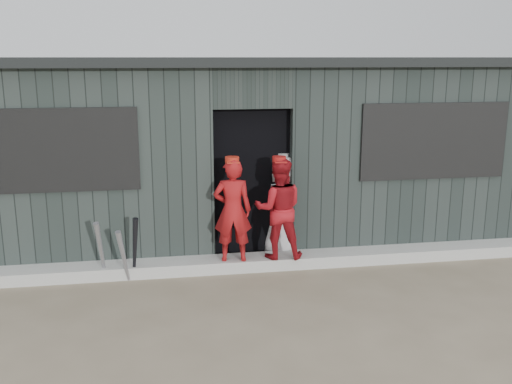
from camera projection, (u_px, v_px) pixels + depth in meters
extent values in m
plane|color=#6E614C|center=(286.00, 334.00, 5.53)|extent=(80.00, 80.00, 0.00)
cube|color=#A9A9A4|center=(256.00, 262.00, 7.26)|extent=(8.00, 0.36, 0.15)
cone|color=gray|center=(101.00, 251.00, 6.73)|extent=(0.12, 0.35, 0.79)
cone|color=gray|center=(124.00, 256.00, 6.69)|extent=(0.17, 0.28, 0.69)
cone|color=black|center=(135.00, 248.00, 6.80)|extent=(0.15, 0.22, 0.79)
imported|color=maroon|center=(233.00, 210.00, 6.98)|extent=(0.50, 0.36, 1.28)
imported|color=maroon|center=(279.00, 209.00, 7.09)|extent=(0.68, 0.56, 1.27)
imported|color=#BCBCBC|center=(283.00, 207.00, 7.54)|extent=(0.73, 0.53, 1.39)
cube|color=black|center=(238.00, 154.00, 8.62)|extent=(7.60, 2.70, 2.20)
cube|color=#2B3431|center=(69.00, 173.00, 6.90)|extent=(3.50, 0.20, 2.50)
cube|color=#29312F|center=(418.00, 162.00, 7.62)|extent=(3.50, 0.20, 2.50)
cube|color=#272E2B|center=(252.00, 88.00, 7.03)|extent=(1.00, 0.20, 0.50)
cube|color=#29302D|center=(476.00, 144.00, 9.22)|extent=(0.20, 3.00, 2.50)
cube|color=#272E2C|center=(227.00, 138.00, 9.95)|extent=(8.00, 0.20, 2.50)
cube|color=black|center=(237.00, 61.00, 8.30)|extent=(8.30, 3.30, 0.12)
cube|color=black|center=(52.00, 151.00, 6.70)|extent=(2.00, 0.04, 1.00)
cube|color=black|center=(434.00, 141.00, 7.46)|extent=(2.00, 0.04, 1.00)
cube|color=black|center=(226.00, 154.00, 7.67)|extent=(0.21, 0.21, 0.85)
cube|color=black|center=(257.00, 155.00, 7.89)|extent=(0.23, 0.19, 0.87)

